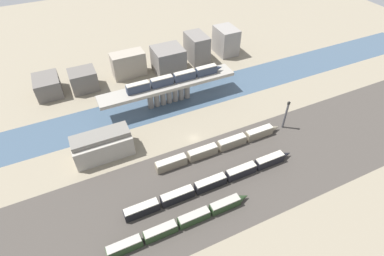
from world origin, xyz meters
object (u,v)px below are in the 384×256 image
Objects in this scene: train_yard_far at (221,146)px; warehouse_building at (102,145)px; train_on_bridge at (176,78)px; train_yard_mid at (214,182)px; signal_tower at (286,115)px; train_yard_near at (182,223)px.

train_yard_far is 2.51× the size of warehouse_building.
train_on_bridge reaches higher than warehouse_building.
train_yard_mid is 45.02m from signal_tower.
train_on_bridge reaches higher than train_yard_far.
warehouse_building is 76.49m from signal_tower.
train_on_bridge is 45.64m from warehouse_building.
train_yard_far is 4.08× the size of signal_tower.
train_yard_far is at bearing -179.27° from signal_tower.
train_on_bridge reaches higher than signal_tower.
train_yard_near is at bearing -149.93° from train_yard_mid.
signal_tower is (74.50, -17.25, 1.78)m from warehouse_building.
train_yard_mid is at bearing -160.54° from signal_tower.
signal_tower is at bearing -47.68° from train_on_bridge.
warehouse_building is at bearing 166.96° from signal_tower.
train_yard_mid is at bearing 30.07° from train_yard_near.
warehouse_building is at bearing 110.05° from train_yard_near.
train_on_bridge is 0.71× the size of train_yard_mid.
train_on_bridge is 0.85× the size of train_yard_far.
train_on_bridge is at bearing 27.33° from warehouse_building.
signal_tower is at bearing -13.04° from warehouse_building.
warehouse_building is (-32.31, 32.16, 3.17)m from train_yard_mid.
train_yard_mid is 4.86× the size of signal_tower.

